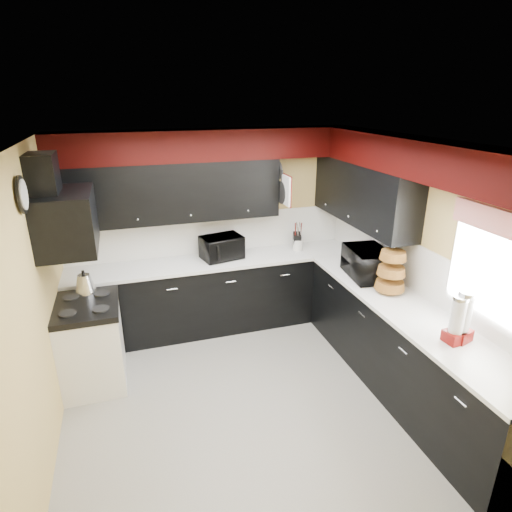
{
  "coord_description": "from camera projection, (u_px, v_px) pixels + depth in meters",
  "views": [
    {
      "loc": [
        -1.01,
        -3.39,
        2.88
      ],
      "look_at": [
        0.28,
        0.73,
        1.24
      ],
      "focal_mm": 30.0,
      "sensor_mm": 36.0,
      "label": 1
    }
  ],
  "objects": [
    {
      "name": "pan_top",
      "position": [
        278.0,
        170.0,
        5.23
      ],
      "size": [
        0.03,
        0.22,
        0.4
      ],
      "primitive_type": null,
      "color": "black",
      "rests_on": "upper_back"
    },
    {
      "name": "pan_low",
      "position": [
        274.0,
        191.0,
        5.45
      ],
      "size": [
        0.03,
        0.24,
        0.42
      ],
      "primitive_type": null,
      "color": "black",
      "rests_on": "upper_back"
    },
    {
      "name": "deco_plate",
      "position": [
        457.0,
        171.0,
        3.71
      ],
      "size": [
        0.03,
        0.24,
        0.24
      ],
      "primitive_type": null,
      "color": "white",
      "rests_on": "wall_right"
    },
    {
      "name": "wall_left",
      "position": [
        34.0,
        313.0,
        3.39
      ],
      "size": [
        0.06,
        3.6,
        2.5
      ],
      "primitive_type": "cube",
      "color": "#E0C666",
      "rests_on": "ground"
    },
    {
      "name": "baskets",
      "position": [
        391.0,
        271.0,
        4.38
      ],
      "size": [
        0.27,
        0.27,
        0.5
      ],
      "primitive_type": null,
      "color": "brown",
      "rests_on": "upper_right"
    },
    {
      "name": "wall_right",
      "position": [
        418.0,
        263.0,
        4.39
      ],
      "size": [
        0.06,
        3.6,
        2.5
      ],
      "primitive_type": "cube",
      "color": "#E0C666",
      "rests_on": "ground"
    },
    {
      "name": "knife_block",
      "position": [
        297.0,
        241.0,
        5.65
      ],
      "size": [
        0.14,
        0.17,
        0.22
      ],
      "primitive_type": "cube",
      "rotation": [
        0.0,
        0.0,
        -0.3
      ],
      "color": "black",
      "rests_on": "counter_back"
    },
    {
      "name": "counter_back",
      "position": [
        217.0,
        261.0,
        5.34
      ],
      "size": [
        3.62,
        0.64,
        0.04
      ],
      "primitive_type": "cube",
      "color": "white",
      "rests_on": "cab_back"
    },
    {
      "name": "hood",
      "position": [
        66.0,
        221.0,
        3.94
      ],
      "size": [
        0.5,
        0.78,
        0.55
      ],
      "primitive_type": "cube",
      "color": "black",
      "rests_on": "wall_left"
    },
    {
      "name": "toaster_oven",
      "position": [
        222.0,
        247.0,
        5.33
      ],
      "size": [
        0.56,
        0.5,
        0.28
      ],
      "primitive_type": "imported",
      "rotation": [
        0.0,
        0.0,
        0.21
      ],
      "color": "black",
      "rests_on": "counter_back"
    },
    {
      "name": "pan_mid",
      "position": [
        282.0,
        193.0,
        5.21
      ],
      "size": [
        0.03,
        0.28,
        0.46
      ],
      "primitive_type": null,
      "color": "black",
      "rests_on": "upper_back"
    },
    {
      "name": "cut_board",
      "position": [
        286.0,
        190.0,
        5.08
      ],
      "size": [
        0.03,
        0.26,
        0.35
      ],
      "primitive_type": "cube",
      "color": "white",
      "rests_on": "upper_back"
    },
    {
      "name": "counter_right",
      "position": [
        407.0,
        309.0,
        4.16
      ],
      "size": [
        0.64,
        3.02,
        0.04
      ],
      "primitive_type": "cube",
      "color": "white",
      "rests_on": "cab_right"
    },
    {
      "name": "valance",
      "position": [
        497.0,
        221.0,
        3.32
      ],
      "size": [
        0.04,
        0.88,
        0.2
      ],
      "primitive_type": "cube",
      "color": "red",
      "rests_on": "wall_right"
    },
    {
      "name": "utensil_crock",
      "position": [
        298.0,
        245.0,
        5.64
      ],
      "size": [
        0.15,
        0.15,
        0.14
      ],
      "primitive_type": "cylinder",
      "rotation": [
        0.0,
        0.0,
        0.12
      ],
      "color": "silver",
      "rests_on": "counter_back"
    },
    {
      "name": "cab_back",
      "position": [
        218.0,
        295.0,
        5.51
      ],
      "size": [
        3.6,
        0.6,
        0.9
      ],
      "primitive_type": "cube",
      "color": "black",
      "rests_on": "ground"
    },
    {
      "name": "wall_back",
      "position": [
        211.0,
        229.0,
        5.49
      ],
      "size": [
        3.6,
        0.06,
        2.5
      ],
      "primitive_type": "cube",
      "color": "#E0C666",
      "rests_on": "ground"
    },
    {
      "name": "stove",
      "position": [
        92.0,
        346.0,
        4.43
      ],
      "size": [
        0.6,
        0.75,
        0.86
      ],
      "primitive_type": "cube",
      "color": "white",
      "rests_on": "ground"
    },
    {
      "name": "soffit_right",
      "position": [
        431.0,
        160.0,
        3.8
      ],
      "size": [
        0.36,
        3.24,
        0.35
      ],
      "primitive_type": "cube",
      "color": "black",
      "rests_on": "wall_right"
    },
    {
      "name": "window",
      "position": [
        492.0,
        268.0,
        3.48
      ],
      "size": [
        0.03,
        0.86,
        0.96
      ],
      "primitive_type": null,
      "color": "white",
      "rests_on": "wall_right"
    },
    {
      "name": "splash_back",
      "position": [
        211.0,
        234.0,
        5.51
      ],
      "size": [
        3.6,
        0.02,
        0.5
      ],
      "primitive_type": "cube",
      "color": "white",
      "rests_on": "counter_back"
    },
    {
      "name": "clock",
      "position": [
        22.0,
        195.0,
        3.3
      ],
      "size": [
        0.03,
        0.3,
        0.3
      ],
      "primitive_type": null,
      "color": "black",
      "rests_on": "wall_left"
    },
    {
      "name": "ground",
      "position": [
        251.0,
        397.0,
        4.34
      ],
      "size": [
        3.6,
        3.6,
        0.0
      ],
      "primitive_type": "plane",
      "color": "gray",
      "rests_on": "ground"
    },
    {
      "name": "hood_duct",
      "position": [
        43.0,
        176.0,
        3.75
      ],
      "size": [
        0.24,
        0.4,
        0.4
      ],
      "primitive_type": "cube",
      "color": "black",
      "rests_on": "wall_left"
    },
    {
      "name": "ceiling",
      "position": [
        250.0,
        144.0,
        3.44
      ],
      "size": [
        3.6,
        3.6,
        0.06
      ],
      "primitive_type": "cube",
      "color": "white",
      "rests_on": "wall_back"
    },
    {
      "name": "splash_right",
      "position": [
        417.0,
        268.0,
        4.41
      ],
      "size": [
        0.02,
        3.6,
        0.5
      ],
      "primitive_type": "cube",
      "color": "white",
      "rests_on": "counter_right"
    },
    {
      "name": "microwave",
      "position": [
        367.0,
        263.0,
        4.78
      ],
      "size": [
        0.47,
        0.64,
        0.33
      ],
      "primitive_type": "imported",
      "rotation": [
        0.0,
        0.0,
        1.45
      ],
      "color": "black",
      "rests_on": "counter_right"
    },
    {
      "name": "kettle",
      "position": [
        85.0,
        283.0,
        4.48
      ],
      "size": [
        0.25,
        0.25,
        0.2
      ],
      "primitive_type": null,
      "rotation": [
        0.0,
        0.0,
        -0.14
      ],
      "color": "#B4B5B9",
      "rests_on": "cooktop"
    },
    {
      "name": "cooktop",
      "position": [
        86.0,
        306.0,
        4.27
      ],
      "size": [
        0.62,
        0.77,
        0.06
      ],
      "primitive_type": "cube",
      "color": "black",
      "rests_on": "stove"
    },
    {
      "name": "soffit_back",
      "position": [
        210.0,
        145.0,
        4.95
      ],
      "size": [
        3.6,
        0.36,
        0.35
      ],
      "primitive_type": "cube",
      "color": "black",
      "rests_on": "wall_back"
    },
    {
      "name": "dispenser_a",
      "position": [
        463.0,
        317.0,
        3.52
      ],
      "size": [
        0.2,
        0.2,
        0.43
      ],
      "primitive_type": null,
      "rotation": [
        0.0,
        0.0,
        0.3
      ],
      "color": "#560A0F",
      "rests_on": "counter_right"
    },
    {
      "name": "cab_right",
      "position": [
        401.0,
        350.0,
        4.33
      ],
      "size": [
        0.6,
        3.0,
        0.9
      ],
      "primitive_type": "cube",
      "color": "black",
      "rests_on": "ground"
    },
    {
      "name": "dispenser_b",
      "position": [
        457.0,
        321.0,
        3.49
      ],
      "size": [
        0.16,
        0.16,
        0.4
      ],
      "primitive_type": null,
      "rotation": [
        0.0,
        0.0,
        0.08
      ],
      "color": "#720C00",
      "rests_on": "counter_right"
    },
    {
      "name": "upper_back",
      "position": [
        170.0,
        192.0,
        5.0
      ],
      "size": [
        2.6,
        0.35,
        0.7
      ],
      "primitive_type": "cube",
      "color": "black",
      "rests_on": "wall_back"
    },
    {
      "name": "upper_right",
      "position": [
        363.0,
        193.0,
        4.95
      ],
      "size": [
        0.35,
        1.8,
        0.7
      ],
      "primitive_type": "cube",
      "color": "black",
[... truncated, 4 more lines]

